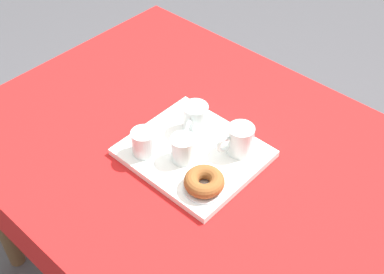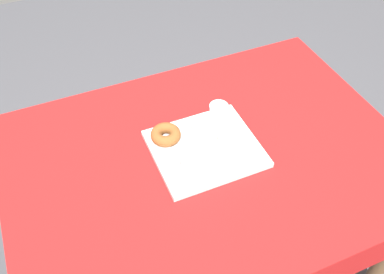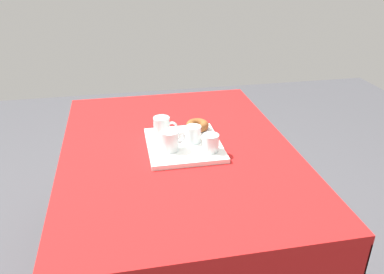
{
  "view_description": "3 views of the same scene",
  "coord_description": "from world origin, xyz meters",
  "px_view_note": "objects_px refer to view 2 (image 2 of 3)",
  "views": [
    {
      "loc": [
        -0.69,
        0.79,
        1.83
      ],
      "look_at": [
        0.02,
        0.02,
        0.83
      ],
      "focal_mm": 46.03,
      "sensor_mm": 36.0,
      "label": 1
    },
    {
      "loc": [
        -0.46,
        -0.91,
        1.95
      ],
      "look_at": [
        -0.04,
        0.07,
        0.82
      ],
      "focal_mm": 39.59,
      "sensor_mm": 36.0,
      "label": 2
    },
    {
      "loc": [
        1.58,
        -0.24,
        1.62
      ],
      "look_at": [
        -0.0,
        0.07,
        0.82
      ],
      "focal_mm": 36.28,
      "sensor_mm": 36.0,
      "label": 3
    }
  ],
  "objects_px": {
    "serving_tray": "(205,149)",
    "donut_plate_left": "(166,139)",
    "water_glass_far": "(201,131)",
    "dining_table": "(208,171)",
    "tea_mug_left": "(229,147)",
    "water_glass_near": "(218,114)",
    "sugar_donut_left": "(166,135)",
    "tea_mug_right": "(189,164)"
  },
  "relations": [
    {
      "from": "water_glass_far",
      "to": "dining_table",
      "type": "bearing_deg",
      "value": -93.04
    },
    {
      "from": "dining_table",
      "to": "water_glass_far",
      "type": "height_order",
      "value": "water_glass_far"
    },
    {
      "from": "dining_table",
      "to": "tea_mug_left",
      "type": "bearing_deg",
      "value": -35.34
    },
    {
      "from": "water_glass_far",
      "to": "donut_plate_left",
      "type": "height_order",
      "value": "water_glass_far"
    },
    {
      "from": "water_glass_near",
      "to": "donut_plate_left",
      "type": "relative_size",
      "value": 0.67
    },
    {
      "from": "tea_mug_left",
      "to": "water_glass_near",
      "type": "relative_size",
      "value": 1.45
    },
    {
      "from": "dining_table",
      "to": "sugar_donut_left",
      "type": "xyz_separation_m",
      "value": [
        -0.12,
        0.12,
        0.14
      ]
    },
    {
      "from": "water_glass_far",
      "to": "tea_mug_left",
      "type": "bearing_deg",
      "value": -64.88
    },
    {
      "from": "dining_table",
      "to": "donut_plate_left",
      "type": "relative_size",
      "value": 12.33
    },
    {
      "from": "serving_tray",
      "to": "water_glass_far",
      "type": "distance_m",
      "value": 0.07
    },
    {
      "from": "water_glass_far",
      "to": "sugar_donut_left",
      "type": "height_order",
      "value": "water_glass_far"
    },
    {
      "from": "tea_mug_left",
      "to": "donut_plate_left",
      "type": "distance_m",
      "value": 0.24
    },
    {
      "from": "water_glass_near",
      "to": "sugar_donut_left",
      "type": "distance_m",
      "value": 0.22
    },
    {
      "from": "serving_tray",
      "to": "donut_plate_left",
      "type": "bearing_deg",
      "value": 142.81
    },
    {
      "from": "tea_mug_right",
      "to": "serving_tray",
      "type": "bearing_deg",
      "value": 41.72
    },
    {
      "from": "dining_table",
      "to": "serving_tray",
      "type": "bearing_deg",
      "value": 94.58
    },
    {
      "from": "serving_tray",
      "to": "tea_mug_right",
      "type": "relative_size",
      "value": 3.32
    },
    {
      "from": "dining_table",
      "to": "serving_tray",
      "type": "relative_size",
      "value": 3.83
    },
    {
      "from": "tea_mug_right",
      "to": "donut_plate_left",
      "type": "height_order",
      "value": "tea_mug_right"
    },
    {
      "from": "dining_table",
      "to": "donut_plate_left",
      "type": "bearing_deg",
      "value": 135.32
    },
    {
      "from": "tea_mug_right",
      "to": "water_glass_near",
      "type": "height_order",
      "value": "tea_mug_right"
    },
    {
      "from": "water_glass_far",
      "to": "serving_tray",
      "type": "bearing_deg",
      "value": -97.97
    },
    {
      "from": "tea_mug_right",
      "to": "water_glass_near",
      "type": "bearing_deg",
      "value": 43.41
    },
    {
      "from": "tea_mug_left",
      "to": "dining_table",
      "type": "bearing_deg",
      "value": 144.66
    },
    {
      "from": "serving_tray",
      "to": "water_glass_far",
      "type": "relative_size",
      "value": 4.8
    },
    {
      "from": "dining_table",
      "to": "serving_tray",
      "type": "height_order",
      "value": "serving_tray"
    },
    {
      "from": "sugar_donut_left",
      "to": "water_glass_near",
      "type": "bearing_deg",
      "value": 3.63
    },
    {
      "from": "tea_mug_left",
      "to": "sugar_donut_left",
      "type": "distance_m",
      "value": 0.24
    },
    {
      "from": "tea_mug_right",
      "to": "water_glass_near",
      "type": "xyz_separation_m",
      "value": [
        0.2,
        0.19,
        -0.01
      ]
    },
    {
      "from": "tea_mug_left",
      "to": "donut_plate_left",
      "type": "bearing_deg",
      "value": 138.09
    },
    {
      "from": "dining_table",
      "to": "water_glass_near",
      "type": "distance_m",
      "value": 0.22
    },
    {
      "from": "serving_tray",
      "to": "tea_mug_left",
      "type": "relative_size",
      "value": 3.3
    },
    {
      "from": "tea_mug_right",
      "to": "water_glass_far",
      "type": "height_order",
      "value": "tea_mug_right"
    },
    {
      "from": "donut_plate_left",
      "to": "tea_mug_left",
      "type": "bearing_deg",
      "value": -41.91
    },
    {
      "from": "dining_table",
      "to": "donut_plate_left",
      "type": "distance_m",
      "value": 0.2
    },
    {
      "from": "water_glass_near",
      "to": "tea_mug_right",
      "type": "bearing_deg",
      "value": -136.59
    },
    {
      "from": "tea_mug_right",
      "to": "water_glass_far",
      "type": "bearing_deg",
      "value": 51.72
    },
    {
      "from": "serving_tray",
      "to": "water_glass_near",
      "type": "distance_m",
      "value": 0.15
    },
    {
      "from": "water_glass_far",
      "to": "sugar_donut_left",
      "type": "xyz_separation_m",
      "value": [
        -0.12,
        0.04,
        -0.01
      ]
    },
    {
      "from": "tea_mug_left",
      "to": "donut_plate_left",
      "type": "relative_size",
      "value": 0.98
    },
    {
      "from": "tea_mug_right",
      "to": "sugar_donut_left",
      "type": "relative_size",
      "value": 1.02
    },
    {
      "from": "serving_tray",
      "to": "water_glass_near",
      "type": "xyz_separation_m",
      "value": [
        0.1,
        0.1,
        0.05
      ]
    }
  ]
}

